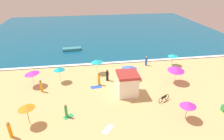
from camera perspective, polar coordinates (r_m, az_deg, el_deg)
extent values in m
plane|color=#D8B775|center=(27.38, 4.20, -3.14)|extent=(60.00, 60.00, 0.00)
cube|color=#0F567A|center=(53.22, -2.51, 11.67)|extent=(60.00, 44.00, 0.10)
cube|color=white|center=(32.85, 1.81, 2.34)|extent=(57.00, 0.70, 0.01)
cube|color=white|center=(23.86, 4.57, -4.39)|extent=(2.43, 2.58, 2.56)
cube|color=#A5332D|center=(23.16, 4.69, -1.32)|extent=(2.53, 2.70, 0.32)
cylinder|color=silver|center=(27.69, -22.36, -2.37)|extent=(0.05, 0.05, 2.11)
cone|color=#B733C6|center=(27.30, -22.68, -0.70)|extent=(2.11, 2.08, 0.61)
cylinder|color=#4C3823|center=(33.13, 17.39, 2.88)|extent=(0.05, 0.05, 1.88)
cone|color=#19B7C6|center=(32.84, 17.58, 4.18)|extent=(2.29, 2.28, 0.45)
cylinder|color=silver|center=(27.49, -15.21, -1.33)|extent=(0.05, 0.05, 2.21)
cone|color=#19B7C6|center=(27.09, -15.43, 0.41)|extent=(2.14, 2.13, 0.51)
cylinder|color=#4C3823|center=(21.00, -23.61, -12.21)|extent=(0.05, 0.05, 2.19)
cone|color=orange|center=(20.44, -24.10, -10.02)|extent=(2.09, 2.07, 0.44)
cylinder|color=silver|center=(29.01, -4.40, 0.92)|extent=(0.05, 0.05, 2.07)
cone|color=#19B7C6|center=(28.63, -4.47, 2.58)|extent=(2.06, 2.05, 0.42)
cylinder|color=#4C3823|center=(21.41, 21.22, -11.24)|extent=(0.05, 0.05, 1.99)
cone|color=#B733C6|center=(20.94, 21.59, -9.42)|extent=(2.27, 2.26, 0.54)
cylinder|color=silver|center=(27.53, 5.05, -0.85)|extent=(0.05, 0.05, 1.82)
cone|color=blue|center=(27.18, 5.12, 0.64)|extent=(2.21, 2.22, 0.39)
cylinder|color=silver|center=(27.75, 18.19, -1.50)|extent=(0.05, 0.05, 2.19)
cone|color=#B733C6|center=(27.35, 18.46, 0.23)|extent=(2.58, 2.61, 0.62)
torus|color=black|center=(24.16, 15.95, -7.66)|extent=(0.66, 0.39, 0.72)
torus|color=black|center=(23.41, 14.26, -8.63)|extent=(0.66, 0.39, 0.72)
cube|color=black|center=(23.66, 15.19, -7.70)|extent=(0.80, 0.47, 0.36)
cylinder|color=green|center=(21.01, -13.41, -11.96)|extent=(0.40, 0.40, 1.30)
sphere|color=#9E6B47|center=(20.55, -13.63, -10.26)|extent=(0.26, 0.26, 0.26)
cylinder|color=black|center=(27.04, -1.40, -1.75)|extent=(0.49, 0.49, 1.43)
sphere|color=brown|center=(26.66, -1.42, -0.18)|extent=(0.26, 0.26, 0.26)
cylinder|color=orange|center=(26.05, -20.20, -4.71)|extent=(0.30, 0.30, 1.41)
sphere|color=brown|center=(25.66, -20.48, -3.13)|extent=(0.26, 0.26, 0.26)
cube|color=green|center=(24.70, 30.19, -9.68)|extent=(0.51, 0.51, 0.73)
cylinder|color=orange|center=(25.98, -3.86, -2.95)|extent=(0.44, 0.44, 1.51)
sphere|color=#9E6B47|center=(25.57, -3.92, -1.26)|extent=(0.23, 0.23, 0.23)
cylinder|color=blue|center=(32.15, 10.08, 2.52)|extent=(0.48, 0.48, 1.39)
sphere|color=#DBA884|center=(31.84, 10.19, 3.86)|extent=(0.25, 0.25, 0.25)
cylinder|color=orange|center=(20.47, -27.97, -15.55)|extent=(0.44, 0.44, 1.55)
sphere|color=#DBA884|center=(19.93, -28.52, -13.60)|extent=(0.26, 0.26, 0.26)
cube|color=blue|center=(25.87, -4.69, -5.04)|extent=(1.53, 0.91, 0.01)
cube|color=white|center=(19.52, -1.22, -17.09)|extent=(1.42, 1.49, 0.01)
cube|color=green|center=(21.39, -12.74, -13.30)|extent=(1.24, 1.11, 0.01)
cube|color=teal|center=(38.92, -11.79, 6.07)|extent=(3.64, 1.54, 0.50)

